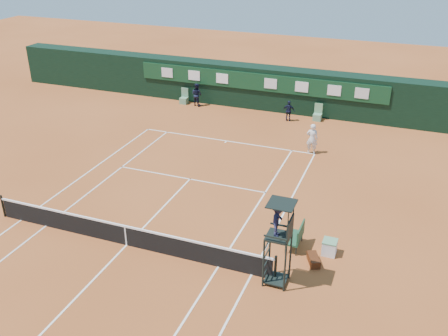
# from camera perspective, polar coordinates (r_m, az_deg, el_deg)

# --- Properties ---
(ground) EXTENTS (90.00, 90.00, 0.00)m
(ground) POSITION_cam_1_polar(r_m,az_deg,el_deg) (21.46, -11.05, -8.64)
(ground) COLOR #AB5728
(ground) RESTS_ON ground
(court_lines) EXTENTS (11.05, 23.85, 0.01)m
(court_lines) POSITION_cam_1_polar(r_m,az_deg,el_deg) (21.46, -11.05, -8.62)
(court_lines) COLOR white
(court_lines) RESTS_ON ground
(tennis_net) EXTENTS (12.90, 0.10, 1.10)m
(tennis_net) POSITION_cam_1_polar(r_m,az_deg,el_deg) (21.18, -11.17, -7.50)
(tennis_net) COLOR black
(tennis_net) RESTS_ON ground
(back_wall) EXTENTS (40.00, 1.65, 3.00)m
(back_wall) POSITION_cam_1_polar(r_m,az_deg,el_deg) (36.45, 4.16, 9.22)
(back_wall) COLOR black
(back_wall) RESTS_ON ground
(linesman_chair_left) EXTENTS (0.55, 0.50, 1.15)m
(linesman_chair_left) POSITION_cam_1_polar(r_m,az_deg,el_deg) (37.58, -4.59, 7.83)
(linesman_chair_left) COLOR #5D8E69
(linesman_chair_left) RESTS_ON ground
(linesman_chair_right) EXTENTS (0.55, 0.50, 1.15)m
(linesman_chair_right) POSITION_cam_1_polar(r_m,az_deg,el_deg) (34.69, 10.63, 5.88)
(linesman_chair_right) COLOR #639772
(linesman_chair_right) RESTS_ON ground
(umpire_chair) EXTENTS (0.96, 0.95, 3.42)m
(umpire_chair) POSITION_cam_1_polar(r_m,az_deg,el_deg) (17.83, 6.27, -6.65)
(umpire_chair) COLOR black
(umpire_chair) RESTS_ON ground
(player_bench) EXTENTS (0.56, 1.20, 1.10)m
(player_bench) POSITION_cam_1_polar(r_m,az_deg,el_deg) (20.80, 8.35, -7.65)
(player_bench) COLOR #1B432C
(player_bench) RESTS_ON ground
(tennis_bag) EXTENTS (0.69, 0.92, 0.32)m
(tennis_bag) POSITION_cam_1_polar(r_m,az_deg,el_deg) (20.29, 10.20, -10.29)
(tennis_bag) COLOR black
(tennis_bag) RESTS_ON ground
(cooler) EXTENTS (0.57, 0.57, 0.65)m
(cooler) POSITION_cam_1_polar(r_m,az_deg,el_deg) (20.82, 11.97, -8.84)
(cooler) COLOR white
(cooler) RESTS_ON ground
(tennis_ball) EXTENTS (0.07, 0.07, 0.07)m
(tennis_ball) POSITION_cam_1_polar(r_m,az_deg,el_deg) (27.07, 5.51, -0.39)
(tennis_ball) COLOR yellow
(tennis_ball) RESTS_ON ground
(player) EXTENTS (0.68, 0.46, 1.83)m
(player) POSITION_cam_1_polar(r_m,az_deg,el_deg) (29.26, 10.04, 3.31)
(player) COLOR silver
(player) RESTS_ON ground
(ball_kid_left) EXTENTS (0.97, 0.85, 1.67)m
(ball_kid_left) POSITION_cam_1_polar(r_m,az_deg,el_deg) (36.91, -3.13, 8.38)
(ball_kid_left) COLOR black
(ball_kid_left) RESTS_ON ground
(ball_kid_right) EXTENTS (0.86, 0.41, 1.42)m
(ball_kid_right) POSITION_cam_1_polar(r_m,az_deg,el_deg) (34.15, 7.41, 6.49)
(ball_kid_right) COLOR black
(ball_kid_right) RESTS_ON ground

